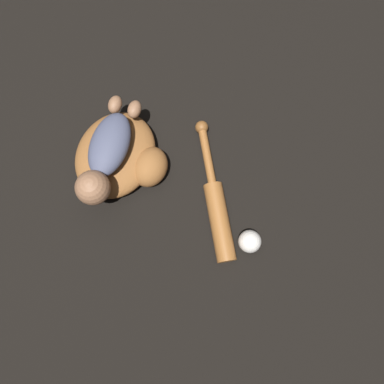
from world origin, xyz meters
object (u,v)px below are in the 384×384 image
(baseball_bat, at_px, (216,206))
(baseball, at_px, (250,241))
(baby_figure, at_px, (105,156))
(baseball_glove, at_px, (121,157))

(baseball_bat, height_order, baseball, baseball)
(baby_figure, height_order, baseball_bat, baby_figure)
(baseball_glove, height_order, baseball, baseball_glove)
(baby_figure, xyz_separation_m, baseball_bat, (0.04, 0.34, -0.11))
(baseball_bat, xyz_separation_m, baseball, (0.08, 0.12, 0.01))
(baby_figure, height_order, baseball, baby_figure)
(baseball_glove, height_order, baseball_bat, baseball_glove)
(baseball_bat, bearing_deg, baseball_glove, -103.57)
(baby_figure, xyz_separation_m, baseball, (0.13, 0.46, -0.10))
(baseball_glove, distance_m, baseball, 0.47)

